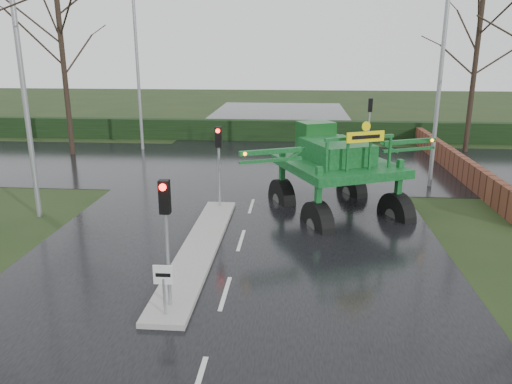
# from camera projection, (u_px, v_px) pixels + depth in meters

# --- Properties ---
(ground) EXTENTS (140.00, 140.00, 0.00)m
(ground) POSITION_uv_depth(u_px,v_px,m) (225.00, 294.00, 13.93)
(ground) COLOR black
(ground) RESTS_ON ground
(road_main) EXTENTS (14.00, 80.00, 0.02)m
(road_main) POSITION_uv_depth(u_px,v_px,m) (255.00, 193.00, 23.50)
(road_main) COLOR black
(road_main) RESTS_ON ground
(road_cross) EXTENTS (80.00, 12.00, 0.02)m
(road_cross) POSITION_uv_depth(u_px,v_px,m) (264.00, 165.00, 29.24)
(road_cross) COLOR black
(road_cross) RESTS_ON ground
(median_island) EXTENTS (1.20, 10.00, 0.16)m
(median_island) POSITION_uv_depth(u_px,v_px,m) (200.00, 248.00, 16.88)
(median_island) COLOR gray
(median_island) RESTS_ON ground
(hedge_row) EXTENTS (44.00, 0.90, 1.50)m
(hedge_row) POSITION_uv_depth(u_px,v_px,m) (271.00, 130.00, 36.69)
(hedge_row) COLOR black
(hedge_row) RESTS_ON ground
(brick_wall) EXTENTS (0.40, 20.00, 1.20)m
(brick_wall) POSITION_uv_depth(u_px,v_px,m) (449.00, 158.00, 28.23)
(brick_wall) COLOR #592D1E
(brick_wall) RESTS_ON ground
(keep_left_sign) EXTENTS (0.50, 0.07, 1.35)m
(keep_left_sign) POSITION_uv_depth(u_px,v_px,m) (164.00, 282.00, 12.30)
(keep_left_sign) COLOR gray
(keep_left_sign) RESTS_ON ground
(traffic_signal_near) EXTENTS (0.26, 0.33, 3.52)m
(traffic_signal_near) POSITION_uv_depth(u_px,v_px,m) (166.00, 217.00, 12.34)
(traffic_signal_near) COLOR gray
(traffic_signal_near) RESTS_ON ground
(traffic_signal_mid) EXTENTS (0.26, 0.33, 3.52)m
(traffic_signal_mid) POSITION_uv_depth(u_px,v_px,m) (219.00, 150.00, 20.48)
(traffic_signal_mid) COLOR gray
(traffic_signal_mid) RESTS_ON ground
(traffic_signal_far) EXTENTS (0.26, 0.33, 3.52)m
(traffic_signal_far) POSITION_uv_depth(u_px,v_px,m) (370.00, 113.00, 31.84)
(traffic_signal_far) COLOR gray
(traffic_signal_far) RESTS_ON ground
(street_light_left_near) EXTENTS (3.85, 0.30, 10.00)m
(street_light_left_near) POSITION_uv_depth(u_px,v_px,m) (28.00, 65.00, 18.65)
(street_light_left_near) COLOR gray
(street_light_left_near) RESTS_ON ground
(street_light_right) EXTENTS (3.85, 0.30, 10.00)m
(street_light_right) POSITION_uv_depth(u_px,v_px,m) (435.00, 62.00, 23.09)
(street_light_right) COLOR gray
(street_light_right) RESTS_ON ground
(street_light_left_far) EXTENTS (3.85, 0.30, 10.00)m
(street_light_left_far) POSITION_uv_depth(u_px,v_px,m) (142.00, 58.00, 32.05)
(street_light_left_far) COLOR gray
(street_light_left_far) RESTS_ON ground
(tree_left_far) EXTENTS (7.70, 7.70, 13.26)m
(tree_left_far) POSITION_uv_depth(u_px,v_px,m) (61.00, 38.00, 30.16)
(tree_left_far) COLOR black
(tree_left_far) RESTS_ON ground
(tree_right_far) EXTENTS (7.00, 7.00, 12.05)m
(tree_right_far) POSITION_uv_depth(u_px,v_px,m) (477.00, 50.00, 31.18)
(tree_right_far) COLOR black
(tree_right_far) RESTS_ON ground
(crop_sprayer) EXTENTS (8.19, 6.74, 4.98)m
(crop_sprayer) POSITION_uv_depth(u_px,v_px,m) (316.00, 166.00, 18.71)
(crop_sprayer) COLOR black
(crop_sprayer) RESTS_ON ground
(white_sedan) EXTENTS (4.62, 2.26, 1.46)m
(white_sedan) POSITION_uv_depth(u_px,v_px,m) (338.00, 160.00, 30.37)
(white_sedan) COLOR white
(white_sedan) RESTS_ON ground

